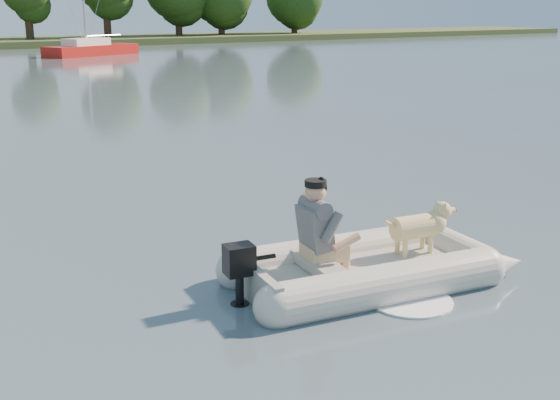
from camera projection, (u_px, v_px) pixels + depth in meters
water at (360, 312)px, 8.05m from camera, size 160.00×160.00×0.00m
dinghy at (372, 233)px, 8.83m from camera, size 5.39×4.06×1.48m
man at (317, 224)px, 8.52m from camera, size 0.87×0.78×1.16m
dog at (415, 231)px, 9.18m from camera, size 1.05×0.50×0.67m
outboard_motor at (239, 278)px, 8.19m from camera, size 0.49×0.37×0.85m
sailboat at (91, 49)px, 50.77m from camera, size 7.58×5.00×10.06m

